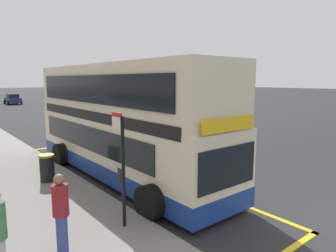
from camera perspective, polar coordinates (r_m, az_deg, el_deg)
name	(u,v)px	position (r m, az deg, el deg)	size (l,w,h in m)	color
ground_plane	(26,116)	(35.76, -25.17, 1.72)	(260.00, 260.00, 0.00)	#28282B
double_decker_bus	(120,125)	(12.04, -9.03, 0.16)	(3.18, 10.96, 4.40)	beige
bus_bay_markings	(122,176)	(12.44, -8.66, -9.31)	(3.06, 14.26, 0.01)	gold
bus_stop_sign	(122,162)	(7.66, -8.76, -6.67)	(0.09, 0.51, 2.89)	black
parked_car_navy_across	(13,99)	(54.23, -27.26, 4.54)	(2.09, 4.20, 1.62)	navy
pedestrian_further_back	(61,211)	(6.98, -19.57, -14.81)	(0.34, 0.34, 1.77)	#33478C
litter_bin	(47,168)	(12.03, -21.87, -7.32)	(0.54, 0.54, 1.00)	black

